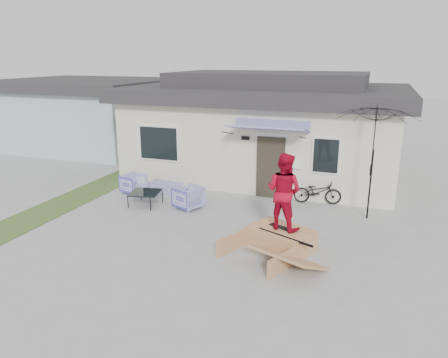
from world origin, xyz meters
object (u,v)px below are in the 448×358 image
(armchair_right, at_px, (188,196))
(patio_umbrella, at_px, (372,161))
(bicycle, at_px, (318,189))
(loveseat, at_px, (172,184))
(armchair_left, at_px, (134,183))
(coffee_table, at_px, (145,198))
(skateboard, at_px, (282,227))
(skate_ramp, at_px, (281,238))
(skater, at_px, (284,190))

(armchair_right, relative_size, patio_umbrella, 0.30)
(bicycle, bearing_deg, loveseat, 86.29)
(armchair_left, height_order, coffee_table, armchair_left)
(patio_umbrella, bearing_deg, coffee_table, -169.89)
(patio_umbrella, bearing_deg, armchair_left, -178.40)
(patio_umbrella, relative_size, skateboard, 3.40)
(skate_ramp, bearing_deg, skater, 90.00)
(skate_ramp, bearing_deg, armchair_left, 178.73)
(armchair_left, xyz_separation_m, skate_ramp, (5.87, -2.68, -0.12))
(skate_ramp, height_order, skater, skater)
(bicycle, distance_m, skateboard, 3.72)
(armchair_right, height_order, patio_umbrella, patio_umbrella)
(armchair_right, distance_m, skateboard, 3.89)
(bicycle, distance_m, skater, 3.86)
(armchair_left, relative_size, skateboard, 0.97)
(coffee_table, height_order, bicycle, bicycle)
(coffee_table, distance_m, skater, 5.28)
(skater, bearing_deg, patio_umbrella, -106.29)
(armchair_left, xyz_separation_m, skateboard, (5.89, -2.63, 0.16))
(loveseat, height_order, skate_ramp, loveseat)
(bicycle, distance_m, patio_umbrella, 2.21)
(loveseat, distance_m, armchair_right, 1.79)
(loveseat, distance_m, skate_ramp, 5.62)
(bicycle, bearing_deg, skater, 164.34)
(skateboard, bearing_deg, coffee_table, -171.08)
(armchair_left, bearing_deg, bicycle, -65.25)
(skateboard, bearing_deg, bicycle, 112.12)
(armchair_left, relative_size, bicycle, 0.48)
(armchair_right, relative_size, skateboard, 1.04)
(armchair_left, distance_m, skater, 6.55)
(patio_umbrella, xyz_separation_m, skater, (-1.96, -2.85, -0.23))
(armchair_left, distance_m, skateboard, 6.46)
(armchair_right, bearing_deg, loveseat, -113.73)
(armchair_left, xyz_separation_m, armchair_right, (2.46, -0.80, 0.03))
(loveseat, xyz_separation_m, armchair_left, (-1.24, -0.50, 0.06))
(armchair_left, xyz_separation_m, skater, (5.89, -2.63, 1.14))
(coffee_table, relative_size, skater, 0.47)
(bicycle, relative_size, skateboard, 2.00)
(skateboard, bearing_deg, patio_umbrella, 83.14)
(loveseat, bearing_deg, skate_ramp, 153.81)
(loveseat, bearing_deg, armchair_left, 30.38)
(armchair_right, distance_m, skater, 4.05)
(armchair_right, distance_m, bicycle, 4.22)
(loveseat, distance_m, coffee_table, 1.51)
(loveseat, height_order, skateboard, loveseat)
(coffee_table, bearing_deg, skate_ramp, -19.21)
(armchair_left, bearing_deg, armchair_right, -92.92)
(coffee_table, bearing_deg, patio_umbrella, 10.11)
(patio_umbrella, bearing_deg, bicycle, 151.92)
(armchair_right, distance_m, coffee_table, 1.45)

